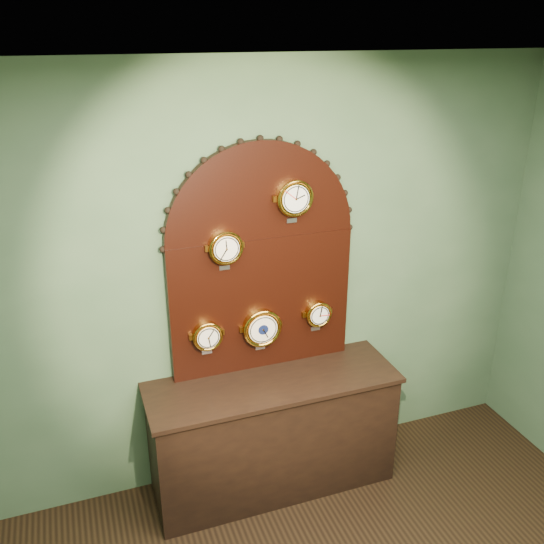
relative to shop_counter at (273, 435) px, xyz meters
name	(u,v)px	position (x,y,z in m)	size (l,w,h in m)	color
wall_back	(259,284)	(0.00, 0.27, 1.00)	(4.00, 4.00, 0.00)	#415D3F
shop_counter	(273,435)	(0.00, 0.00, 0.00)	(1.60, 0.50, 0.80)	black
display_board	(261,253)	(0.00, 0.22, 1.23)	(1.26, 0.06, 1.53)	black
roman_clock	(225,247)	(-0.25, 0.15, 1.32)	(0.21, 0.08, 0.26)	gold
arabic_clock	(294,198)	(0.19, 0.15, 1.58)	(0.23, 0.08, 0.28)	gold
hygrometer	(207,336)	(-0.38, 0.15, 0.75)	(0.19, 0.08, 0.24)	gold
barometer	(262,328)	(-0.02, 0.15, 0.74)	(0.26, 0.08, 0.31)	gold
tide_clock	(318,314)	(0.37, 0.15, 0.78)	(0.18, 0.08, 0.23)	gold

